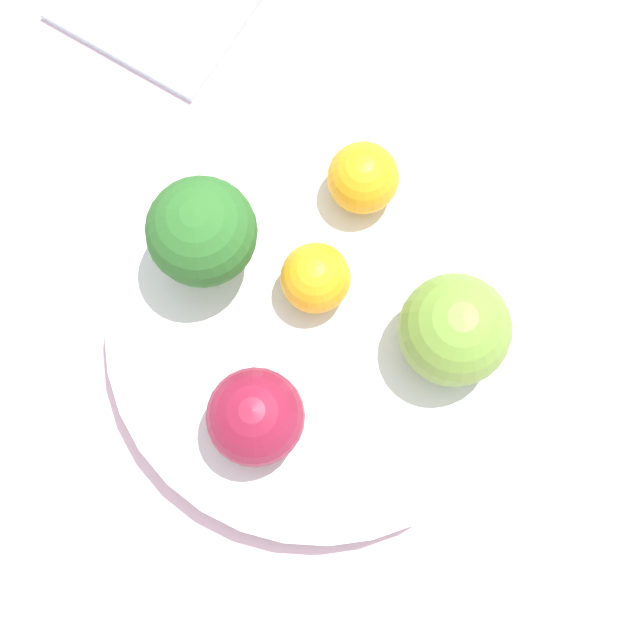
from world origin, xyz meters
name	(u,v)px	position (x,y,z in m)	size (l,w,h in m)	color
ground_plane	(320,341)	(0.00, 0.00, 0.00)	(6.00, 6.00, 0.00)	gray
table_surface	(320,337)	(0.00, 0.00, 0.01)	(1.20, 1.20, 0.02)	silver
bowl	(320,329)	(0.00, 0.00, 0.03)	(0.25, 0.25, 0.03)	white
broccoli	(202,233)	(0.01, -0.07, 0.09)	(0.06, 0.06, 0.07)	#8CB76B
apple_red	(455,330)	(-0.04, 0.06, 0.08)	(0.06, 0.06, 0.06)	olive
apple_green	(255,417)	(0.06, 0.01, 0.07)	(0.05, 0.05, 0.05)	maroon
orange_front	(316,278)	(-0.01, -0.02, 0.07)	(0.04, 0.04, 0.04)	orange
orange_back	(363,178)	(-0.08, -0.04, 0.07)	(0.04, 0.04, 0.04)	orange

